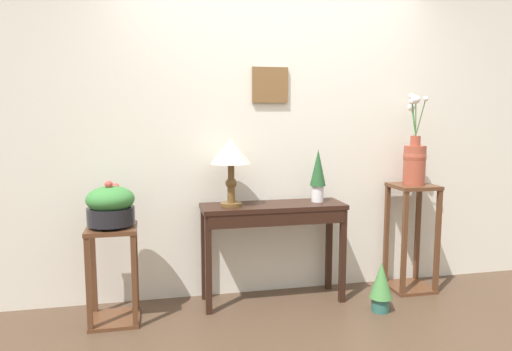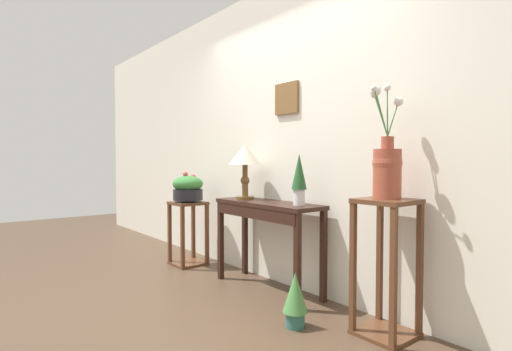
{
  "view_description": "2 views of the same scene",
  "coord_description": "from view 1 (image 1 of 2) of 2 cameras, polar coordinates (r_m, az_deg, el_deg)",
  "views": [
    {
      "loc": [
        -0.97,
        -2.38,
        1.47
      ],
      "look_at": [
        -0.19,
        1.15,
        1.01
      ],
      "focal_mm": 33.1,
      "sensor_mm": 36.0,
      "label": 1
    },
    {
      "loc": [
        2.62,
        -1.17,
        1.15
      ],
      "look_at": [
        -0.28,
        1.15,
        1.01
      ],
      "focal_mm": 28.14,
      "sensor_mm": 36.0,
      "label": 2
    }
  ],
  "objects": [
    {
      "name": "pedestal_stand_left",
      "position": [
        3.55,
        -16.86,
        -11.41
      ],
      "size": [
        0.34,
        0.34,
        0.69
      ],
      "color": "#56331E",
      "rests_on": "ground"
    },
    {
      "name": "table_lamp",
      "position": [
        3.55,
        -3.05,
        2.47
      ],
      "size": [
        0.31,
        0.31,
        0.51
      ],
      "color": "brown",
      "rests_on": "console_table"
    },
    {
      "name": "console_table",
      "position": [
        3.67,
        2.15,
        -5.51
      ],
      "size": [
        1.12,
        0.36,
        0.78
      ],
      "color": "black",
      "rests_on": "ground"
    },
    {
      "name": "potted_plant_on_console",
      "position": [
        3.76,
        7.49,
        0.3
      ],
      "size": [
        0.12,
        0.12,
        0.42
      ],
      "color": "silver",
      "rests_on": "console_table"
    },
    {
      "name": "flower_vase_tall_right",
      "position": [
        4.08,
        18.61,
        1.98
      ],
      "size": [
        0.19,
        0.29,
        0.75
      ],
      "color": "#9E4733",
      "rests_on": "pedestal_stand_right"
    },
    {
      "name": "back_wall_with_art",
      "position": [
        3.88,
        2.08,
        6.3
      ],
      "size": [
        9.0,
        0.13,
        2.8
      ],
      "color": "silver",
      "rests_on": "ground"
    },
    {
      "name": "planter_bowl_wide_left",
      "position": [
        3.43,
        -17.17,
        -3.49
      ],
      "size": [
        0.33,
        0.33,
        0.33
      ],
      "color": "black",
      "rests_on": "pedestal_stand_left"
    },
    {
      "name": "pedestal_stand_right",
      "position": [
        4.19,
        18.25,
        -7.13
      ],
      "size": [
        0.34,
        0.34,
        0.9
      ],
      "color": "#56331E",
      "rests_on": "ground"
    },
    {
      "name": "potted_plant_floor",
      "position": [
        3.74,
        14.88,
        -12.64
      ],
      "size": [
        0.17,
        0.17,
        0.38
      ],
      "color": "#2D665B",
      "rests_on": "ground"
    }
  ]
}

